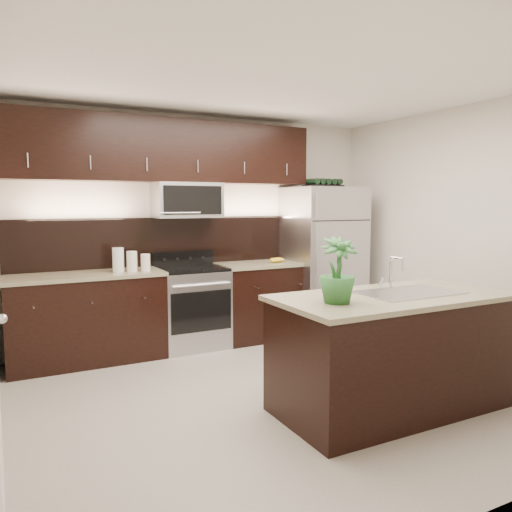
{
  "coord_description": "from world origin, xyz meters",
  "views": [
    {
      "loc": [
        -2.2,
        -3.68,
        1.67
      ],
      "look_at": [
        -0.0,
        0.55,
        1.16
      ],
      "focal_mm": 35.0,
      "sensor_mm": 36.0,
      "label": 1
    }
  ],
  "objects": [
    {
      "name": "ground",
      "position": [
        0.0,
        0.0,
        0.0
      ],
      "size": [
        4.5,
        4.5,
        0.0
      ],
      "primitive_type": "plane",
      "color": "gray",
      "rests_on": "ground"
    },
    {
      "name": "room_walls",
      "position": [
        -0.11,
        -0.04,
        1.7
      ],
      "size": [
        4.52,
        4.02,
        2.71
      ],
      "color": "beige",
      "rests_on": "ground"
    },
    {
      "name": "counter_run",
      "position": [
        -0.46,
        1.69,
        0.47
      ],
      "size": [
        3.51,
        0.65,
        0.94
      ],
      "color": "black",
      "rests_on": "ground"
    },
    {
      "name": "upper_fixtures",
      "position": [
        -0.43,
        1.84,
        2.14
      ],
      "size": [
        3.49,
        0.4,
        1.66
      ],
      "color": "black",
      "rests_on": "counter_run"
    },
    {
      "name": "island",
      "position": [
        0.6,
        -0.7,
        0.47
      ],
      "size": [
        1.96,
        0.96,
        0.94
      ],
      "color": "black",
      "rests_on": "ground"
    },
    {
      "name": "sink_faucet",
      "position": [
        0.75,
        -0.69,
        0.96
      ],
      "size": [
        0.84,
        0.5,
        0.28
      ],
      "color": "silver",
      "rests_on": "island"
    },
    {
      "name": "refrigerator",
      "position": [
        1.52,
        1.63,
        0.93
      ],
      "size": [
        0.9,
        0.81,
        1.87
      ],
      "primitive_type": "cube",
      "color": "#B2B2B7",
      "rests_on": "ground"
    },
    {
      "name": "wine_rack",
      "position": [
        1.52,
        1.63,
        1.92
      ],
      "size": [
        0.46,
        0.29,
        0.11
      ],
      "color": "black",
      "rests_on": "refrigerator"
    },
    {
      "name": "plant",
      "position": [
        -0.01,
        -0.76,
        1.18
      ],
      "size": [
        0.32,
        0.32,
        0.48
      ],
      "primitive_type": "imported",
      "rotation": [
        0.0,
        0.0,
        -0.21
      ],
      "color": "#245B25",
      "rests_on": "island"
    },
    {
      "name": "canisters",
      "position": [
        -0.98,
        1.61,
        1.05
      ],
      "size": [
        0.38,
        0.18,
        0.26
      ],
      "rotation": [
        0.0,
        0.0,
        -0.25
      ],
      "color": "silver",
      "rests_on": "counter_run"
    },
    {
      "name": "french_press",
      "position": [
        1.15,
        1.64,
        1.05
      ],
      "size": [
        0.1,
        0.1,
        0.29
      ],
      "rotation": [
        0.0,
        0.0,
        -0.37
      ],
      "color": "silver",
      "rests_on": "counter_run"
    },
    {
      "name": "bananas",
      "position": [
        0.77,
        1.61,
        0.97
      ],
      "size": [
        0.23,
        0.19,
        0.06
      ],
      "primitive_type": "ellipsoid",
      "rotation": [
        0.0,
        0.0,
        0.21
      ],
      "color": "gold",
      "rests_on": "counter_run"
    }
  ]
}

